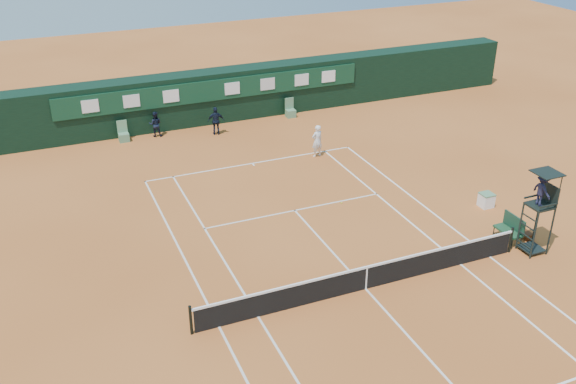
% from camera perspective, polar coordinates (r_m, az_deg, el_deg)
% --- Properties ---
extents(ground, '(90.00, 90.00, 0.00)m').
position_cam_1_polar(ground, '(23.40, 6.91, -8.55)').
color(ground, '#C3682E').
rests_on(ground, ground).
extents(court_lines, '(11.05, 23.85, 0.01)m').
position_cam_1_polar(court_lines, '(23.40, 6.91, -8.53)').
color(court_lines, silver).
rests_on(court_lines, ground).
extents(tennis_net, '(12.90, 0.10, 1.10)m').
position_cam_1_polar(tennis_net, '(23.11, 6.98, -7.52)').
color(tennis_net, black).
rests_on(tennis_net, ground).
extents(back_wall, '(40.00, 1.65, 3.00)m').
position_cam_1_polar(back_wall, '(38.40, -6.79, 8.47)').
color(back_wall, black).
rests_on(back_wall, ground).
extents(linesman_chair_left, '(0.55, 0.50, 1.15)m').
position_cam_1_polar(linesman_chair_left, '(36.59, -14.41, 4.87)').
color(linesman_chair_left, '#598962').
rests_on(linesman_chair_left, ground).
extents(linesman_chair_right, '(0.55, 0.50, 1.15)m').
position_cam_1_polar(linesman_chair_right, '(39.08, 0.22, 7.14)').
color(linesman_chair_right, '#5B8C63').
rests_on(linesman_chair_right, ground).
extents(umpire_chair, '(0.96, 0.95, 3.42)m').
position_cam_1_polar(umpire_chair, '(25.95, 21.61, -0.32)').
color(umpire_chair, black).
rests_on(umpire_chair, ground).
extents(player_bench, '(0.56, 1.20, 1.10)m').
position_cam_1_polar(player_bench, '(27.27, 19.19, -2.99)').
color(player_bench, '#1B4328').
rests_on(player_bench, ground).
extents(tennis_bag, '(0.36, 0.75, 0.28)m').
position_cam_1_polar(tennis_bag, '(27.94, 20.28, -3.52)').
color(tennis_bag, black).
rests_on(tennis_bag, ground).
extents(cooler, '(0.57, 0.57, 0.65)m').
position_cam_1_polar(cooler, '(29.77, 17.21, -0.68)').
color(cooler, white).
rests_on(cooler, ground).
extents(tennis_ball, '(0.07, 0.07, 0.07)m').
position_cam_1_polar(tennis_ball, '(28.91, 4.78, -0.98)').
color(tennis_ball, '#CBE635').
rests_on(tennis_ball, ground).
extents(player, '(0.70, 0.53, 1.73)m').
position_cam_1_polar(player, '(33.33, 2.60, 4.56)').
color(player, white).
rests_on(player, ground).
extents(ball_kid_left, '(0.83, 0.73, 1.45)m').
position_cam_1_polar(ball_kid_left, '(36.73, -11.71, 5.93)').
color(ball_kid_left, black).
rests_on(ball_kid_left, ground).
extents(ball_kid_right, '(1.01, 0.60, 1.62)m').
position_cam_1_polar(ball_kid_right, '(36.43, -6.41, 6.30)').
color(ball_kid_right, black).
rests_on(ball_kid_right, ground).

